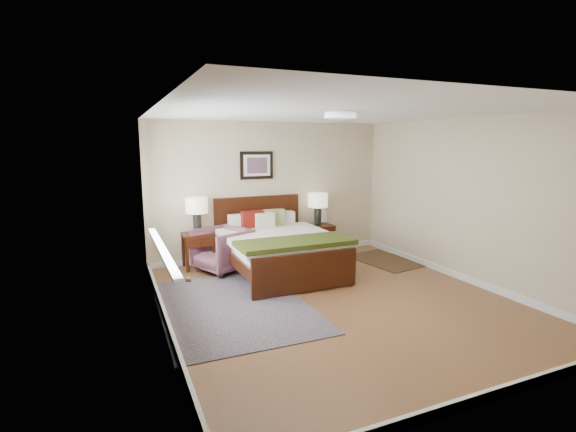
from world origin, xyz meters
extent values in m
plane|color=brown|center=(0.00, 0.00, 0.00)|extent=(5.00, 5.00, 0.00)
cube|color=#C1B08C|center=(0.00, 2.50, 1.25)|extent=(4.50, 0.04, 2.50)
cube|color=#C1B08C|center=(0.00, -2.50, 1.25)|extent=(4.50, 0.04, 2.50)
cube|color=#C1B08C|center=(-2.25, 0.00, 1.25)|extent=(0.04, 5.00, 2.50)
cube|color=#C1B08C|center=(2.25, 0.00, 1.25)|extent=(0.04, 5.00, 2.50)
cube|color=white|center=(0.00, 0.00, 2.50)|extent=(4.50, 5.00, 0.02)
cube|color=silver|center=(-2.23, 0.70, 1.40)|extent=(0.02, 2.72, 1.32)
cube|color=silver|center=(-2.21, 0.70, 1.40)|extent=(0.01, 2.60, 1.20)
cube|color=silver|center=(-2.18, 0.70, 0.77)|extent=(0.10, 2.72, 0.04)
cube|color=silver|center=(-2.23, -1.75, 1.09)|extent=(0.01, 1.00, 2.18)
cube|color=brown|center=(-2.23, -1.75, 1.05)|extent=(0.01, 0.90, 2.10)
cylinder|color=#999999|center=(-2.20, -1.37, 1.00)|extent=(0.04, 0.04, 0.04)
cylinder|color=white|center=(0.00, 0.00, 2.46)|extent=(0.40, 0.40, 0.07)
cylinder|color=beige|center=(0.00, 0.00, 2.50)|extent=(0.44, 0.44, 0.01)
cube|color=#381508|center=(-0.27, 2.46, 0.59)|extent=(1.63, 0.06, 1.14)
cube|color=#381508|center=(-0.27, 0.41, 0.30)|extent=(1.63, 0.06, 0.57)
cube|color=#381508|center=(-1.04, 1.43, 0.33)|extent=(0.06, 2.03, 0.18)
cube|color=#381508|center=(0.50, 1.43, 0.33)|extent=(0.06, 2.03, 0.18)
cube|color=silver|center=(-0.27, 1.43, 0.46)|extent=(1.53, 2.01, 0.22)
cube|color=silver|center=(-0.27, 1.33, 0.61)|extent=(1.71, 1.78, 0.10)
cube|color=#344213|center=(-0.27, 0.77, 0.66)|extent=(1.75, 0.70, 0.07)
cube|color=silver|center=(-0.63, 2.22, 0.75)|extent=(0.51, 0.18, 0.26)
cube|color=silver|center=(0.08, 2.22, 0.75)|extent=(0.51, 0.18, 0.26)
cube|color=#5B100A|center=(-0.49, 2.10, 0.79)|extent=(0.40, 0.17, 0.33)
cube|color=olive|center=(-0.09, 2.10, 0.79)|extent=(0.39, 0.16, 0.33)
cube|color=beige|center=(-0.29, 2.02, 0.77)|extent=(0.35, 0.13, 0.28)
cube|color=black|center=(-0.27, 2.48, 1.72)|extent=(0.62, 0.03, 0.50)
cube|color=silver|center=(-0.27, 2.46, 1.72)|extent=(0.50, 0.01, 0.38)
cube|color=#A52D23|center=(-0.27, 2.44, 1.72)|extent=(0.38, 0.01, 0.28)
cube|color=#381508|center=(-1.42, 2.27, 0.58)|extent=(0.50, 0.45, 0.05)
cube|color=#381508|center=(-1.64, 2.07, 0.28)|extent=(0.05, 0.05, 0.56)
cube|color=#381508|center=(-1.19, 2.07, 0.28)|extent=(0.05, 0.05, 0.56)
cube|color=#381508|center=(-1.64, 2.47, 0.28)|extent=(0.05, 0.05, 0.56)
cube|color=#381508|center=(-1.19, 2.47, 0.28)|extent=(0.05, 0.05, 0.56)
cube|color=#381508|center=(-1.42, 2.06, 0.48)|extent=(0.44, 0.03, 0.14)
cube|color=#381508|center=(0.88, 2.27, 0.54)|extent=(0.57, 0.43, 0.05)
cube|color=#381508|center=(0.62, 2.09, 0.26)|extent=(0.05, 0.05, 0.52)
cube|color=#381508|center=(1.13, 2.09, 0.26)|extent=(0.05, 0.05, 0.52)
cube|color=#381508|center=(0.62, 2.45, 0.26)|extent=(0.05, 0.05, 0.52)
cube|color=#381508|center=(1.13, 2.45, 0.26)|extent=(0.05, 0.05, 0.52)
cube|color=#381508|center=(0.88, 2.07, 0.44)|extent=(0.51, 0.03, 0.14)
cube|color=#381508|center=(0.88, 2.27, 0.14)|extent=(0.51, 0.37, 0.03)
cube|color=black|center=(0.88, 2.27, 0.17)|extent=(0.21, 0.27, 0.03)
cube|color=black|center=(0.88, 2.27, 0.20)|extent=(0.21, 0.27, 0.03)
cube|color=black|center=(0.88, 2.27, 0.24)|extent=(0.21, 0.27, 0.03)
cube|color=black|center=(0.88, 2.27, 0.28)|extent=(0.21, 0.27, 0.03)
cylinder|color=black|center=(-1.42, 2.27, 0.77)|extent=(0.14, 0.14, 0.32)
cylinder|color=black|center=(-1.42, 2.27, 0.95)|extent=(0.02, 0.02, 0.06)
cylinder|color=beige|center=(-1.42, 2.27, 1.09)|extent=(0.37, 0.37, 0.26)
cylinder|color=black|center=(0.88, 2.27, 0.73)|extent=(0.14, 0.14, 0.32)
cylinder|color=black|center=(0.88, 2.27, 0.91)|extent=(0.02, 0.02, 0.06)
cylinder|color=beige|center=(0.88, 2.27, 1.05)|extent=(0.37, 0.37, 0.26)
imported|color=brown|center=(-1.09, 1.92, 0.36)|extent=(1.04, 1.03, 0.73)
cube|color=#0D1D42|center=(-1.35, 0.35, 0.01)|extent=(1.88, 2.63, 0.01)
cube|color=black|center=(1.80, 1.35, 0.01)|extent=(1.06, 1.44, 0.01)
camera|label=1|loc=(-2.74, -4.71, 2.10)|focal=26.00mm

